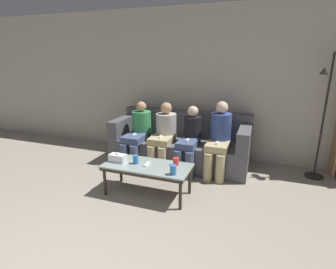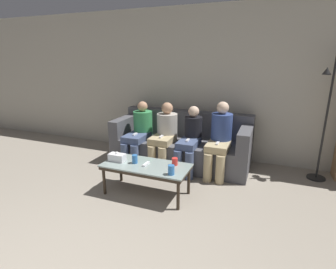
# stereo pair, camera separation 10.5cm
# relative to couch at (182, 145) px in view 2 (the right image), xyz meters

# --- Properties ---
(wall_back) EXTENTS (12.00, 0.06, 2.60)m
(wall_back) POSITION_rel_couch_xyz_m (0.00, 0.51, 0.98)
(wall_back) COLOR #B7B2A3
(wall_back) RESTS_ON ground_plane
(couch) EXTENTS (2.27, 0.88, 0.86)m
(couch) POSITION_rel_couch_xyz_m (0.00, 0.00, 0.00)
(couch) COLOR #515156
(couch) RESTS_ON ground_plane
(coffee_table) EXTENTS (1.14, 0.52, 0.42)m
(coffee_table) POSITION_rel_couch_xyz_m (-0.08, -1.23, 0.06)
(coffee_table) COLOR #8C9E99
(coffee_table) RESTS_ON ground_plane
(cup_near_left) EXTENTS (0.08, 0.08, 0.12)m
(cup_near_left) POSITION_rel_couch_xyz_m (0.33, -1.38, 0.16)
(cup_near_left) COLOR #3372BF
(cup_near_left) RESTS_ON coffee_table
(cup_near_right) EXTENTS (0.07, 0.07, 0.11)m
(cup_near_right) POSITION_rel_couch_xyz_m (-0.24, -1.23, 0.16)
(cup_near_right) COLOR #3372BF
(cup_near_right) RESTS_ON coffee_table
(cup_far_center) EXTENTS (0.08, 0.08, 0.10)m
(cup_far_center) POSITION_rel_couch_xyz_m (0.27, -1.09, 0.15)
(cup_far_center) COLOR red
(cup_far_center) RESTS_ON coffee_table
(tissue_box) EXTENTS (0.22, 0.12, 0.13)m
(tissue_box) POSITION_rel_couch_xyz_m (-0.50, -1.25, 0.15)
(tissue_box) COLOR white
(tissue_box) RESTS_ON coffee_table
(game_remote) EXTENTS (0.04, 0.15, 0.02)m
(game_remote) POSITION_rel_couch_xyz_m (-0.08, -1.23, 0.11)
(game_remote) COLOR white
(game_remote) RESTS_ON coffee_table
(standing_lamp) EXTENTS (0.31, 0.26, 1.84)m
(standing_lamp) POSITION_rel_couch_xyz_m (2.11, 0.14, 0.81)
(standing_lamp) COLOR black
(standing_lamp) RESTS_ON ground_plane
(seated_person_left_end) EXTENTS (0.33, 0.72, 1.04)m
(seated_person_left_end) POSITION_rel_couch_xyz_m (-0.68, -0.24, 0.24)
(seated_person_left_end) COLOR #47567A
(seated_person_left_end) RESTS_ON ground_plane
(seated_person_mid_left) EXTENTS (0.34, 0.67, 1.05)m
(seated_person_mid_left) POSITION_rel_couch_xyz_m (-0.23, -0.22, 0.25)
(seated_person_mid_left) COLOR tan
(seated_person_mid_left) RESTS_ON ground_plane
(seated_person_mid_right) EXTENTS (0.31, 0.69, 1.02)m
(seated_person_mid_right) POSITION_rel_couch_xyz_m (0.23, -0.26, 0.22)
(seated_person_mid_right) COLOR #47567A
(seated_person_mid_right) RESTS_ON ground_plane
(seated_person_right_end) EXTENTS (0.32, 0.67, 1.12)m
(seated_person_right_end) POSITION_rel_couch_xyz_m (0.68, -0.22, 0.28)
(seated_person_right_end) COLOR tan
(seated_person_right_end) RESTS_ON ground_plane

